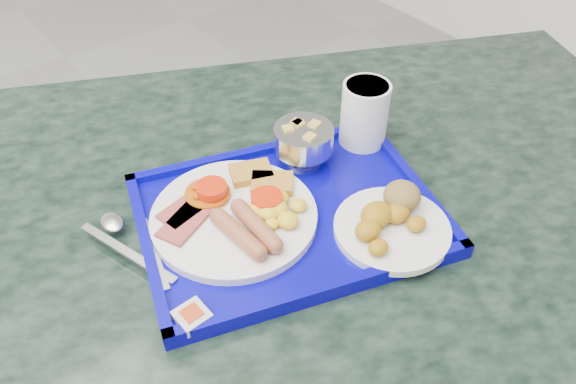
# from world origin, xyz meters

# --- Properties ---
(table) EXTENTS (1.54, 1.33, 0.81)m
(table) POSITION_xyz_m (1.06, -0.16, 0.60)
(table) COLOR slate
(table) RESTS_ON floor
(tray) EXTENTS (0.47, 0.39, 0.02)m
(tray) POSITION_xyz_m (1.05, -0.17, 0.82)
(tray) COLOR #06039C
(tray) RESTS_ON table
(main_plate) EXTENTS (0.22, 0.22, 0.03)m
(main_plate) POSITION_xyz_m (0.99, -0.13, 0.83)
(main_plate) COLOR white
(main_plate) RESTS_ON tray
(bread_plate) EXTENTS (0.15, 0.15, 0.05)m
(bread_plate) POSITION_xyz_m (1.14, -0.27, 0.84)
(bread_plate) COLOR white
(bread_plate) RESTS_ON tray
(fruit_bowl) EXTENTS (0.09, 0.09, 0.06)m
(fruit_bowl) POSITION_xyz_m (1.14, -0.09, 0.86)
(fruit_bowl) COLOR silver
(fruit_bowl) RESTS_ON tray
(juice_cup) EXTENTS (0.07, 0.07, 0.10)m
(juice_cup) POSITION_xyz_m (1.24, -0.11, 0.88)
(juice_cup) COLOR white
(juice_cup) RESTS_ON tray
(spoon) EXTENTS (0.06, 0.17, 0.01)m
(spoon) POSITION_xyz_m (0.85, -0.06, 0.83)
(spoon) COLOR silver
(spoon) RESTS_ON tray
(knife) EXTENTS (0.06, 0.16, 0.00)m
(knife) POSITION_xyz_m (0.84, -0.10, 0.82)
(knife) COLOR silver
(knife) RESTS_ON tray
(jam_packet) EXTENTS (0.04, 0.04, 0.01)m
(jam_packet) POSITION_xyz_m (0.86, -0.24, 0.83)
(jam_packet) COLOR silver
(jam_packet) RESTS_ON tray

